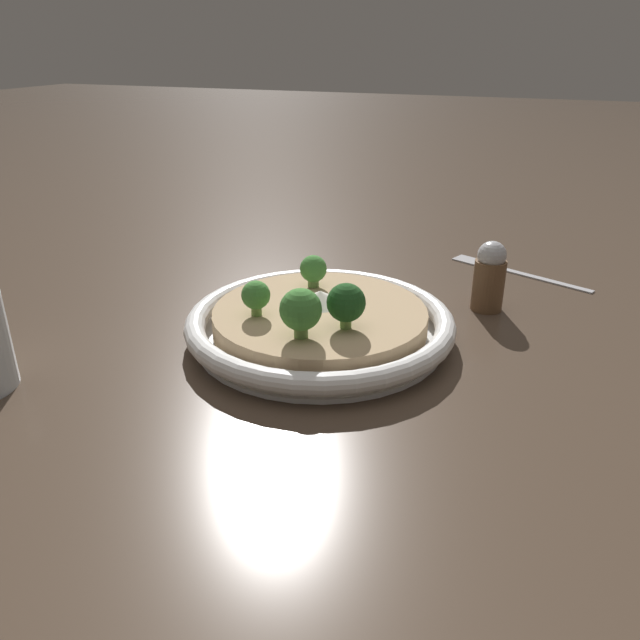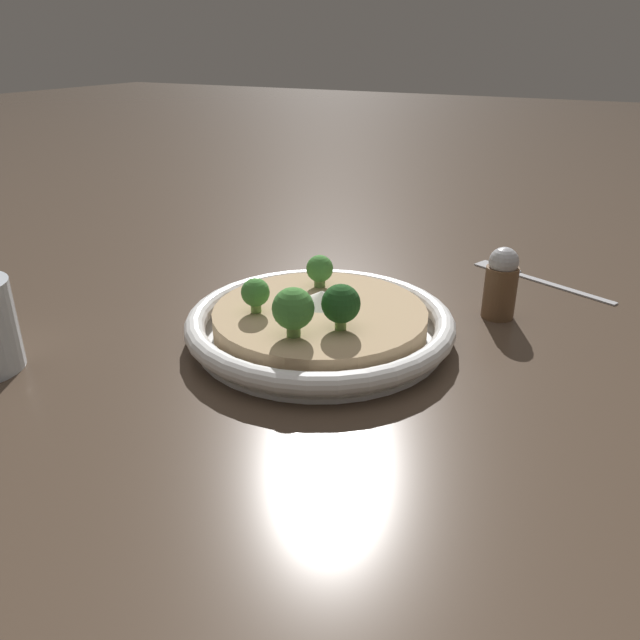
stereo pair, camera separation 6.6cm
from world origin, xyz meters
TOP-DOWN VIEW (x-y plane):
  - ground_plane at (0.00, 0.00)m, footprint 6.00×6.00m
  - risotto_bowl at (0.00, 0.00)m, footprint 0.28×0.28m
  - cheese_sprinkle at (0.01, -0.01)m, footprint 0.05×0.05m
  - broccoli_right at (0.06, 0.04)m, footprint 0.03×0.03m
  - broccoli_left at (-0.04, 0.03)m, footprint 0.04×0.04m
  - broccoli_back_left at (-0.01, 0.07)m, footprint 0.04×0.04m
  - broccoli_front_right at (0.03, -0.06)m, footprint 0.03×0.03m
  - fork_utensil at (-0.16, -0.29)m, footprint 0.19×0.09m
  - pepper_shaker at (-0.15, -0.15)m, footprint 0.04×0.04m

SIDE VIEW (x-z plane):
  - ground_plane at x=0.00m, z-range 0.00..0.00m
  - fork_utensil at x=-0.16m, z-range 0.00..0.00m
  - risotto_bowl at x=0.00m, z-range 0.00..0.04m
  - pepper_shaker at x=-0.15m, z-range 0.00..0.08m
  - cheese_sprinkle at x=0.01m, z-range 0.03..0.05m
  - broccoli_front_right at x=0.03m, z-range 0.04..0.07m
  - broccoli_right at x=0.06m, z-range 0.04..0.07m
  - broccoli_left at x=-0.04m, z-range 0.04..0.08m
  - broccoli_back_left at x=-0.01m, z-range 0.04..0.09m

